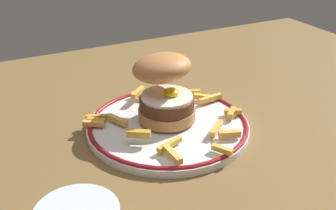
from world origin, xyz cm
name	(u,v)px	position (x,y,z in cm)	size (l,w,h in cm)	color
ground_plane	(186,124)	(0.00, 0.00, -2.00)	(120.24, 83.98, 4.00)	brown
dinner_plate	(168,125)	(-5.40, -3.39, 0.84)	(26.58, 26.58, 1.60)	silver
burger	(165,86)	(-4.95, -1.30, 6.92)	(13.56, 13.72, 10.99)	#B87A41
fries_pile	(172,116)	(-4.37, -2.86, 2.16)	(25.62, 24.96, 1.99)	gold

